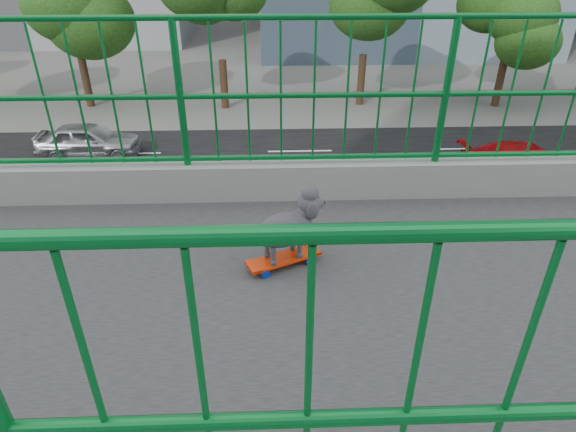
% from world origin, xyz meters
% --- Properties ---
extents(road, '(18.00, 90.00, 0.02)m').
position_xyz_m(road, '(-13.00, 0.00, 0.01)').
color(road, black).
rests_on(road, ground).
extents(railing, '(3.00, 24.00, 1.42)m').
position_xyz_m(railing, '(0.00, 0.00, 7.21)').
color(railing, gray).
rests_on(railing, footbridge).
extents(street_trees, '(5.30, 60.40, 7.26)m').
position_xyz_m(street_trees, '(-26.03, 1.06, 4.72)').
color(street_trees, black).
rests_on(street_trees, ground).
extents(skateboard, '(0.34, 0.51, 0.07)m').
position_xyz_m(skateboard, '(-0.42, -1.26, 7.05)').
color(skateboard, '#F03208').
rests_on(skateboard, footbridge).
extents(poodle, '(0.34, 0.48, 0.43)m').
position_xyz_m(poodle, '(-0.43, -1.24, 7.30)').
color(poodle, '#323035').
rests_on(poodle, skateboard).
extents(car_2, '(2.19, 4.74, 1.32)m').
position_xyz_m(car_2, '(-12.40, 4.76, 0.66)').
color(car_2, black).
rests_on(car_2, ground).
extents(car_3, '(2.20, 5.42, 1.57)m').
position_xyz_m(car_3, '(-15.60, 9.06, 0.79)').
color(car_3, '#AE060C').
rests_on(car_3, ground).
extents(car_4, '(1.84, 4.57, 1.56)m').
position_xyz_m(car_4, '(-18.80, -9.61, 0.78)').
color(car_4, gray).
rests_on(car_4, ground).
extents(car_5, '(1.55, 4.44, 1.46)m').
position_xyz_m(car_5, '(-6.00, -0.54, 0.73)').
color(car_5, '#AE060C').
rests_on(car_5, ground).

